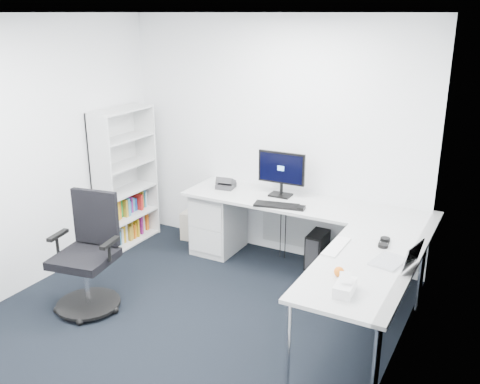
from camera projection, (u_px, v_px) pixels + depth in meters
The scene contains 21 objects.
ground at pixel (168, 336), 4.70m from camera, with size 4.20×4.20×0.00m, color black.
ceiling at pixel (152, 13), 3.84m from camera, with size 4.20×4.20×0.00m, color white.
wall_back at pixel (272, 139), 6.02m from camera, with size 3.60×0.02×2.70m, color white.
wall_left at pixel (7, 162), 5.08m from camera, with size 0.02×4.20×2.70m, color white.
wall_right at pixel (387, 232), 3.46m from camera, with size 0.02×4.20×2.70m, color white.
l_desk at pixel (290, 249), 5.50m from camera, with size 2.69×1.51×0.79m, color #B8BABA, non-canonical shape.
drawer_pedestal at pixel (219, 221), 6.31m from camera, with size 0.47×0.58×0.72m, color #B8BABA.
bookshelf at pixel (125, 178), 6.38m from camera, with size 0.32×0.83×1.65m, color silver, non-canonical shape.
task_chair at pixel (84, 255), 4.96m from camera, with size 0.63×0.63×1.12m, color black, non-canonical shape.
black_pc_tower at pixel (318, 249), 5.96m from camera, with size 0.18×0.41×0.40m, color black.
beige_pc_tower at pixel (192, 223), 6.75m from camera, with size 0.16×0.36×0.35m, color #B7AF9C.
power_strip at pixel (349, 275), 5.75m from camera, with size 0.32×0.06×0.04m, color white.
monitor at pixel (281, 174), 5.79m from camera, with size 0.53×0.17×0.51m, color black, non-canonical shape.
black_keyboard at pixel (276, 205), 5.56m from camera, with size 0.46×0.16×0.02m, color black.
mouse at pixel (301, 208), 5.45m from camera, with size 0.06×0.11×0.03m, color black.
desk_phone at pixel (226, 182), 6.11m from camera, with size 0.19×0.19×0.13m, color #2A2A2C, non-canonical shape.
laptop at pixel (390, 250), 4.28m from camera, with size 0.32×0.31×0.23m, color silver, non-canonical shape.
white_keyboard at pixel (336, 246), 4.59m from camera, with size 0.12×0.44×0.01m, color white.
headphones at pixel (384, 241), 4.64m from camera, with size 0.13×0.21×0.05m, color black, non-canonical shape.
orange_fruit at pixel (339, 272), 4.07m from camera, with size 0.08×0.08×0.08m, color orange.
tissue_box at pixel (345, 288), 3.83m from camera, with size 0.13×0.24×0.08m, color white.
Camera 1 is at (2.48, -3.26, 2.70)m, focal length 40.00 mm.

